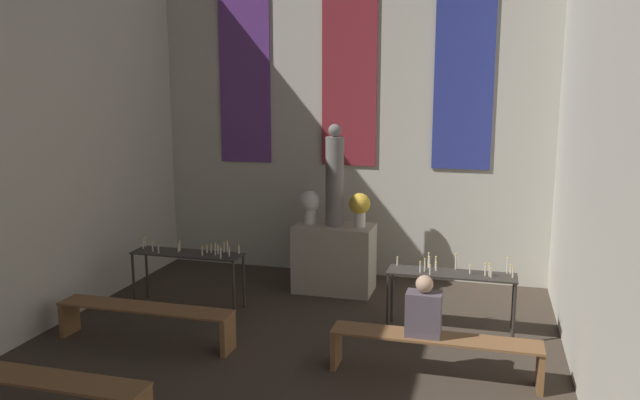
# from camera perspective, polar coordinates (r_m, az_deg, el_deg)

# --- Properties ---
(wall_back) EXTENTS (6.39, 0.16, 5.52)m
(wall_back) POSITION_cam_1_polar(r_m,az_deg,el_deg) (9.84, 2.77, 9.17)
(wall_back) COLOR beige
(wall_back) RESTS_ON ground_plane
(altar) EXTENTS (1.15, 0.66, 0.99)m
(altar) POSITION_cam_1_polar(r_m,az_deg,el_deg) (9.22, 1.31, -5.33)
(altar) COLOR #ADA38E
(altar) RESTS_ON ground_plane
(statue) EXTENTS (0.26, 0.26, 1.47)m
(statue) POSITION_cam_1_polar(r_m,az_deg,el_deg) (8.97, 1.34, 1.99)
(statue) COLOR slate
(statue) RESTS_ON altar
(flower_vase_left) EXTENTS (0.31, 0.31, 0.49)m
(flower_vase_left) POSITION_cam_1_polar(r_m,az_deg,el_deg) (9.13, -0.94, -0.37)
(flower_vase_left) COLOR beige
(flower_vase_left) RESTS_ON altar
(flower_vase_right) EXTENTS (0.31, 0.31, 0.49)m
(flower_vase_right) POSITION_cam_1_polar(r_m,az_deg,el_deg) (8.96, 3.65, -0.60)
(flower_vase_right) COLOR beige
(flower_vase_right) RESTS_ON altar
(candle_rack_left) EXTENTS (1.54, 0.41, 0.95)m
(candle_rack_left) POSITION_cam_1_polar(r_m,az_deg,el_deg) (8.69, -11.97, -5.32)
(candle_rack_left) COLOR #332D28
(candle_rack_left) RESTS_ON ground_plane
(candle_rack_right) EXTENTS (1.54, 0.41, 0.97)m
(candle_rack_right) POSITION_cam_1_polar(r_m,az_deg,el_deg) (7.79, 11.93, -7.17)
(candle_rack_right) COLOR #332D28
(candle_rack_right) RESTS_ON ground_plane
(pew_third_left) EXTENTS (2.15, 0.36, 0.45)m
(pew_third_left) POSITION_cam_1_polar(r_m,az_deg,el_deg) (6.34, -24.54, -15.37)
(pew_third_left) COLOR brown
(pew_third_left) RESTS_ON ground_plane
(pew_back_left) EXTENTS (2.15, 0.36, 0.45)m
(pew_back_left) POSITION_cam_1_polar(r_m,az_deg,el_deg) (7.72, -15.69, -10.16)
(pew_back_left) COLOR brown
(pew_back_left) RESTS_ON ground_plane
(pew_back_right) EXTENTS (2.15, 0.36, 0.45)m
(pew_back_right) POSITION_cam_1_polar(r_m,az_deg,el_deg) (6.73, 10.41, -13.06)
(pew_back_right) COLOR brown
(pew_back_right) RESTS_ON ground_plane
(person_seated) EXTENTS (0.36, 0.24, 0.64)m
(person_seated) POSITION_cam_1_polar(r_m,az_deg,el_deg) (6.59, 9.46, -9.89)
(person_seated) COLOR #564C56
(person_seated) RESTS_ON pew_back_right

